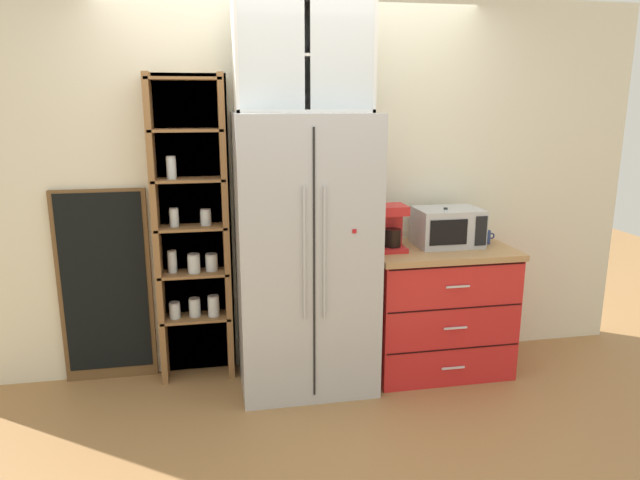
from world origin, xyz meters
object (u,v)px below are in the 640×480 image
refrigerator (305,254)px  bottle_clear (444,231)px  chalkboard_menu (105,286)px  bottle_green (437,229)px  coffee_maker (391,227)px  mug_navy (485,237)px  microwave (447,227)px

refrigerator → bottle_clear: bearing=-1.6°
refrigerator → chalkboard_menu: refrigerator is taller
refrigerator → bottle_green: refrigerator is taller
bottle_green → coffee_maker: bearing=-168.1°
mug_navy → bottle_clear: size_ratio=0.42×
bottle_green → bottle_clear: (0.00, -0.14, 0.02)m
chalkboard_menu → bottle_green: bearing=-5.0°
coffee_maker → bottle_green: coffee_maker is taller
refrigerator → coffee_maker: bearing=3.5°
refrigerator → bottle_green: bearing=6.7°
microwave → chalkboard_menu: (-2.31, 0.23, -0.36)m
coffee_maker → chalkboard_menu: (-1.89, 0.27, -0.38)m
mug_navy → microwave: bearing=-179.0°
coffee_maker → chalkboard_menu: size_ratio=0.24×
refrigerator → mug_navy: (1.29, 0.08, 0.04)m
refrigerator → microwave: (1.01, 0.08, 0.12)m
bottle_clear → bottle_green: bearing=90.0°
bottle_green → bottle_clear: size_ratio=0.90×
microwave → mug_navy: 0.30m
microwave → bottle_clear: bearing=-122.0°
mug_navy → chalkboard_menu: (-2.60, 0.22, -0.27)m
mug_navy → chalkboard_menu: 2.62m
bottle_clear → chalkboard_menu: (-2.25, 0.33, -0.35)m
coffee_maker → bottle_clear: coffee_maker is taller
microwave → bottle_green: size_ratio=1.72×
refrigerator → chalkboard_menu: size_ratio=1.37×
bottle_green → mug_navy: bearing=-4.6°
mug_navy → bottle_clear: bottle_clear is taller
refrigerator → microwave: refrigerator is taller
refrigerator → mug_navy: bearing=3.7°
mug_navy → chalkboard_menu: size_ratio=0.09×
mug_navy → bottle_green: 0.36m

